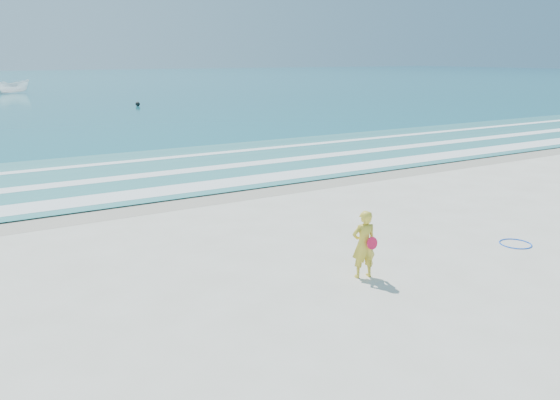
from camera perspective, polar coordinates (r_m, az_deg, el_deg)
ground at (r=11.68m, az=10.74°, el=-9.00°), size 400.00×400.00×0.00m
wet_sand at (r=18.98m, az=-7.37°, el=0.45°), size 400.00×2.40×0.00m
shallow at (r=23.54m, az=-12.23°, el=3.13°), size 400.00×10.00×0.01m
foam_near at (r=20.13m, az=-8.85°, el=1.38°), size 400.00×1.40×0.01m
foam_mid at (r=22.79m, az=-11.59°, el=2.81°), size 400.00×0.90×0.01m
foam_far at (r=25.88m, az=-14.02°, el=4.08°), size 400.00×0.60×0.01m
hoop at (r=15.25m, az=23.39°, el=-4.21°), size 0.85×0.85×0.03m
boat at (r=79.57m, az=-26.16°, el=10.57°), size 4.63×2.69×1.68m
buoy at (r=54.67m, az=-14.65°, el=9.68°), size 0.43×0.43×0.43m
woman at (r=11.88m, az=8.74°, el=-4.59°), size 0.61×0.47×1.50m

